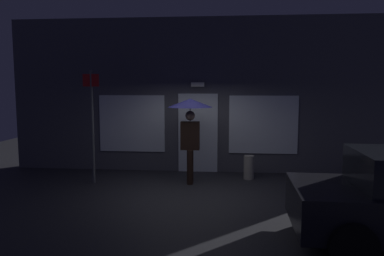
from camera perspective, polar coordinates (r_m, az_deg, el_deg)
The scene contains 5 objects.
ground_plane at distance 8.55m, azimuth -0.23°, elevation -9.93°, with size 18.00×18.00×0.00m, color #26262B.
building_facade at distance 10.55m, azimuth 0.99°, elevation 4.88°, with size 10.67×0.48×4.29m.
person_with_umbrella at distance 9.12m, azimuth -0.29°, elevation 1.74°, with size 1.09×1.09×2.10m.
street_sign_post at distance 9.47m, azimuth -14.98°, elevation 1.13°, with size 0.40×0.07×2.80m.
sidewalk_bollard at distance 9.85m, azimuth 8.66°, elevation -5.96°, with size 0.27×0.27×0.62m, color #9E998E.
Camera 1 is at (0.79, -8.17, 2.40)m, focal length 34.95 mm.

